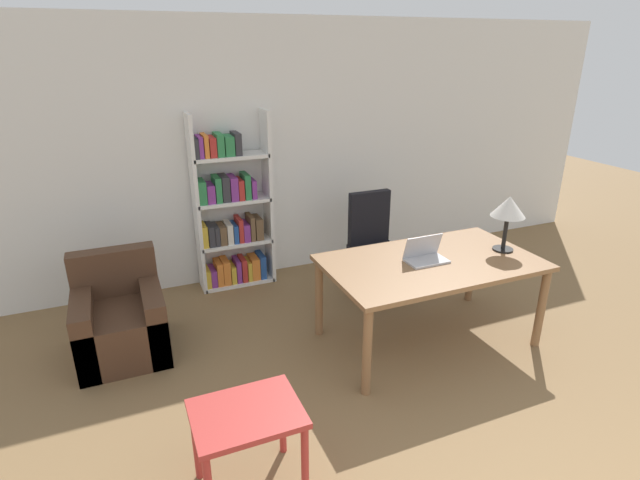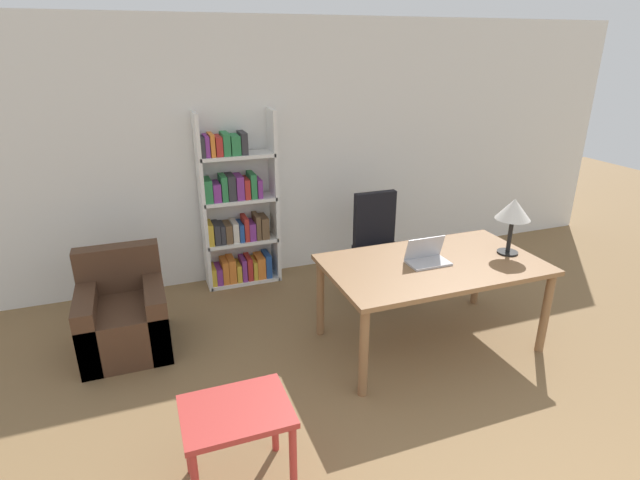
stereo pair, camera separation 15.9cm
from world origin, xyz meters
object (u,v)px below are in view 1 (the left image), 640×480
side_table_blue (247,425)px  armchair (121,322)px  office_chair (374,248)px  table_lamp (509,208)px  laptop (425,255)px  desk (431,269)px  bookshelf (231,215)px

side_table_blue → armchair: 1.89m
armchair → office_chair: bearing=4.8°
table_lamp → side_table_blue: size_ratio=0.81×
laptop → armchair: 2.58m
laptop → table_lamp: size_ratio=0.70×
table_lamp → armchair: size_ratio=0.59×
desk → armchair: size_ratio=2.14×
table_lamp → bookshelf: size_ratio=0.27×
table_lamp → office_chair: 1.44m
laptop → office_chair: 1.08m
office_chair → bookshelf: bookshelf is taller
laptop → office_chair: size_ratio=0.33×
table_lamp → laptop: bearing=175.0°
bookshelf → laptop: bearing=-54.7°
table_lamp → armchair: table_lamp is taller
laptop → side_table_blue: 2.06m
laptop → side_table_blue: laptop is taller
laptop → desk: bearing=-18.5°
side_table_blue → armchair: bearing=108.9°
armchair → laptop: bearing=-18.8°
desk → bookshelf: size_ratio=0.97×
desk → side_table_blue: (-1.84, -0.94, -0.22)m
armchair → bookshelf: bearing=37.8°
side_table_blue → laptop: bearing=28.4°
laptop → table_lamp: table_lamp is taller
armchair → bookshelf: bookshelf is taller
laptop → bookshelf: bearing=125.3°
office_chair → side_table_blue: 2.73m
desk → office_chair: office_chair is taller
laptop → table_lamp: (0.76, -0.07, 0.33)m
office_chair → bookshelf: size_ratio=0.57×
desk → bookshelf: bearing=126.2°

